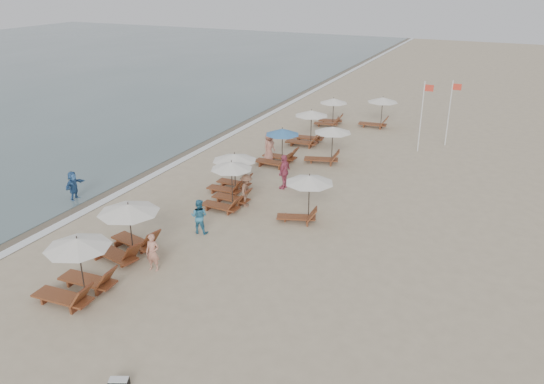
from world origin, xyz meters
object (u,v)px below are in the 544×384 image
at_px(lounger_station_2, 228,186).
at_px(waterline_walker, 73,186).
at_px(lounger_station_1, 126,230).
at_px(lounger_station_6, 331,111).
at_px(duffel_bag, 119,383).
at_px(lounger_station_0, 75,270).
at_px(inland_station_1, 328,141).
at_px(lounger_station_4, 278,148).
at_px(inland_station_0, 305,192).
at_px(flag_pole_near, 422,113).
at_px(lounger_station_5, 307,129).
at_px(beachgoer_mid_b, 246,190).
at_px(inland_station_2, 378,110).
at_px(beachgoer_near, 153,253).
at_px(beachgoer_mid_a, 199,216).
at_px(lounger_station_3, 232,171).
at_px(beachgoer_far_a, 284,172).
at_px(beachgoer_far_b, 269,147).

height_order(lounger_station_2, waterline_walker, lounger_station_2).
bearing_deg(lounger_station_1, lounger_station_2, 76.77).
xyz_separation_m(lounger_station_6, duffel_bag, (3.74, -28.36, -0.91)).
xyz_separation_m(lounger_station_0, inland_station_1, (3.17, 17.22, 0.26)).
xyz_separation_m(lounger_station_2, lounger_station_4, (-0.42, 6.78, -0.12)).
bearing_deg(inland_station_0, flag_pole_near, 77.59).
distance_m(lounger_station_2, lounger_station_5, 11.23).
relative_size(lounger_station_1, lounger_station_4, 1.12).
height_order(waterline_walker, duffel_bag, waterline_walker).
relative_size(beachgoer_mid_b, duffel_bag, 2.71).
relative_size(inland_station_2, beachgoer_near, 1.82).
relative_size(inland_station_0, beachgoer_mid_a, 1.63).
bearing_deg(lounger_station_0, lounger_station_4, 87.90).
bearing_deg(lounger_station_5, beachgoer_near, -88.01).
bearing_deg(lounger_station_6, lounger_station_3, -91.59).
xyz_separation_m(beachgoer_mid_b, flag_pole_near, (5.98, 12.30, 1.66)).
height_order(beachgoer_far_a, beachgoer_far_b, beachgoer_far_a).
distance_m(lounger_station_3, inland_station_2, 15.78).
bearing_deg(lounger_station_4, flag_pole_near, 40.18).
height_order(lounger_station_4, lounger_station_6, lounger_station_4).
bearing_deg(beachgoer_mid_b, lounger_station_1, 145.86).
height_order(lounger_station_1, beachgoer_far_a, lounger_station_1).
relative_size(beachgoer_far_b, flag_pole_near, 0.41).
distance_m(lounger_station_3, waterline_walker, 7.94).
height_order(inland_station_0, beachgoer_far_a, inland_station_0).
bearing_deg(beachgoer_mid_a, lounger_station_3, -87.64).
relative_size(lounger_station_6, flag_pole_near, 0.53).
xyz_separation_m(lounger_station_5, waterline_walker, (-7.16, -13.66, -0.32)).
distance_m(lounger_station_3, beachgoer_far_b, 5.09).
height_order(beachgoer_far_a, duffel_bag, beachgoer_far_a).
height_order(beachgoer_mid_a, beachgoer_far_b, beachgoer_far_b).
height_order(inland_station_0, beachgoer_mid_b, inland_station_0).
xyz_separation_m(inland_station_1, beachgoer_mid_a, (-1.96, -11.15, -0.55)).
bearing_deg(beachgoer_mid_b, beachgoer_mid_a, 155.37).
distance_m(beachgoer_near, beachgoer_mid_a, 3.46).
xyz_separation_m(lounger_station_5, inland_station_1, (2.48, -3.00, 0.27)).
bearing_deg(beachgoer_far_a, lounger_station_2, -19.62).
bearing_deg(inland_station_0, lounger_station_3, 159.22).
distance_m(beachgoer_far_b, flag_pole_near, 9.87).
bearing_deg(lounger_station_3, lounger_station_1, -93.72).
relative_size(inland_station_0, duffel_bag, 4.25).
height_order(lounger_station_3, beachgoer_far_b, lounger_station_3).
height_order(lounger_station_3, waterline_walker, lounger_station_3).
height_order(lounger_station_2, flag_pole_near, flag_pole_near).
relative_size(beachgoer_far_a, flag_pole_near, 0.42).
height_order(inland_station_0, beachgoer_mid_a, inland_station_0).
bearing_deg(beachgoer_far_a, lounger_station_1, -13.50).
distance_m(lounger_station_6, beachgoer_mid_a, 19.31).
relative_size(beachgoer_near, flag_pole_near, 0.34).
bearing_deg(inland_station_2, beachgoer_mid_b, -97.24).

